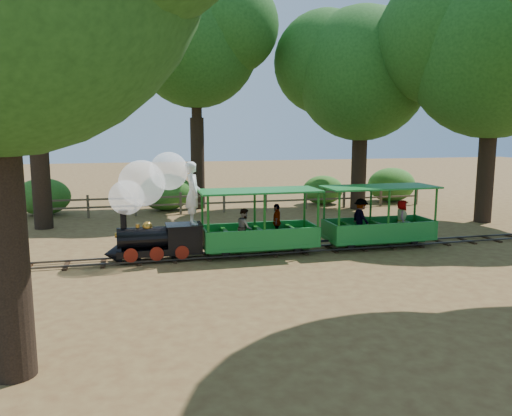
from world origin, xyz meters
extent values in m
plane|color=olive|center=(0.00, 0.00, 0.00)|extent=(90.00, 90.00, 0.00)
cube|color=#3F3D3A|center=(0.00, -0.30, 0.08)|extent=(22.00, 0.05, 0.05)
cube|color=#3F3D3A|center=(0.00, 0.30, 0.08)|extent=(22.00, 0.05, 0.05)
cube|color=#382314|center=(0.00, 0.00, 0.03)|extent=(0.12, 1.00, 0.05)
cube|color=#382314|center=(-5.00, 0.00, 0.03)|extent=(0.12, 1.00, 0.05)
cube|color=#382314|center=(5.00, 0.00, 0.03)|extent=(0.12, 1.00, 0.05)
cube|color=black|center=(-4.40, 0.00, 0.30)|extent=(2.44, 0.78, 0.20)
cylinder|color=black|center=(-4.78, 0.00, 0.71)|extent=(1.55, 0.62, 0.62)
cylinder|color=black|center=(-5.39, 0.00, 1.26)|extent=(0.18, 0.18, 0.49)
sphere|color=#BF862D|center=(-4.73, 0.00, 1.04)|extent=(0.29, 0.29, 0.29)
cylinder|color=#BF862D|center=(-5.01, 0.00, 1.06)|extent=(0.11, 0.11, 0.11)
cube|color=black|center=(-3.68, 0.00, 0.70)|extent=(1.00, 0.78, 0.61)
cube|color=black|center=(-3.68, 0.00, 1.03)|extent=(1.05, 0.84, 0.04)
cone|color=black|center=(-5.73, 0.00, 0.28)|extent=(0.50, 0.71, 0.71)
cylinder|color=#BF862D|center=(-5.59, 0.00, 0.82)|extent=(0.11, 0.16, 0.16)
cylinder|color=maroon|center=(-5.23, -0.40, 0.30)|extent=(0.40, 0.07, 0.40)
cylinder|color=maroon|center=(-5.23, 0.40, 0.30)|extent=(0.40, 0.07, 0.40)
cylinder|color=maroon|center=(-4.51, -0.40, 0.30)|extent=(0.40, 0.07, 0.40)
cylinder|color=maroon|center=(-4.51, 0.40, 0.30)|extent=(0.40, 0.07, 0.40)
cylinder|color=maroon|center=(-3.79, -0.40, 0.30)|extent=(0.40, 0.07, 0.40)
cylinder|color=maroon|center=(-3.79, 0.40, 0.30)|extent=(0.40, 0.07, 0.40)
sphere|color=white|center=(-5.28, 0.05, 1.90)|extent=(1.00, 1.00, 1.00)
sphere|color=white|center=(-4.84, 0.10, 2.28)|extent=(1.33, 1.33, 1.33)
sphere|color=white|center=(-4.06, 0.15, 2.62)|extent=(1.11, 1.11, 1.11)
imported|color=white|center=(-3.39, -0.01, 1.97)|extent=(0.46, 0.68, 1.84)
cube|color=#1A7A2D|center=(-1.37, 0.00, 0.33)|extent=(3.51, 1.34, 0.10)
cube|color=#155F17|center=(-1.37, 0.00, 0.20)|extent=(3.16, 0.52, 0.14)
cube|color=#1A7A2D|center=(-1.37, -0.63, 0.64)|extent=(3.51, 0.06, 0.52)
cube|color=#1A7A2D|center=(-1.37, 0.63, 0.64)|extent=(3.51, 0.06, 0.52)
cube|color=#1A7A2D|center=(-1.37, 0.00, 1.98)|extent=(3.66, 1.50, 0.05)
cylinder|color=#155F17|center=(-3.04, -0.61, 1.15)|extent=(0.07, 0.07, 1.65)
cylinder|color=#155F17|center=(-3.04, 0.61, 1.15)|extent=(0.07, 0.07, 1.65)
cylinder|color=#155F17|center=(0.30, -0.61, 1.15)|extent=(0.07, 0.07, 1.65)
cylinder|color=#155F17|center=(0.30, 0.61, 1.15)|extent=(0.07, 0.07, 1.65)
cube|color=#155F17|center=(-2.42, 0.00, 0.58)|extent=(0.12, 1.13, 0.41)
cube|color=#155F17|center=(-1.37, 0.00, 0.58)|extent=(0.12, 1.13, 0.41)
cube|color=#155F17|center=(-0.32, 0.00, 0.58)|extent=(0.12, 1.13, 0.41)
cylinder|color=black|center=(-2.49, -0.35, 0.24)|extent=(0.29, 0.06, 0.29)
cylinder|color=black|center=(-2.49, 0.35, 0.24)|extent=(0.29, 0.06, 0.29)
cylinder|color=black|center=(-0.25, -0.35, 0.24)|extent=(0.29, 0.06, 0.29)
cylinder|color=black|center=(-0.25, 0.35, 0.24)|extent=(0.29, 0.06, 0.29)
imported|color=gray|center=(-1.92, -0.35, 0.94)|extent=(0.49, 0.60, 1.13)
imported|color=gray|center=(-0.75, 0.25, 0.95)|extent=(0.50, 0.72, 1.14)
cube|color=#1A7A2D|center=(2.65, 0.00, 0.33)|extent=(3.51, 1.34, 0.10)
cube|color=#155F17|center=(2.65, 0.00, 0.20)|extent=(3.16, 0.52, 0.14)
cube|color=#1A7A2D|center=(2.65, -0.63, 0.64)|extent=(3.51, 0.06, 0.52)
cube|color=#1A7A2D|center=(2.65, 0.63, 0.64)|extent=(3.51, 0.06, 0.52)
cube|color=#1A7A2D|center=(2.65, 0.00, 1.98)|extent=(3.66, 1.50, 0.05)
cylinder|color=#155F17|center=(0.98, -0.61, 1.15)|extent=(0.07, 0.07, 1.65)
cylinder|color=#155F17|center=(0.98, 0.61, 1.15)|extent=(0.07, 0.07, 1.65)
cylinder|color=#155F17|center=(4.32, -0.61, 1.15)|extent=(0.07, 0.07, 1.65)
cylinder|color=#155F17|center=(4.32, 0.61, 1.15)|extent=(0.07, 0.07, 1.65)
cube|color=#155F17|center=(1.60, 0.00, 0.58)|extent=(0.12, 1.13, 0.41)
cube|color=#155F17|center=(2.65, 0.00, 0.58)|extent=(0.12, 1.13, 0.41)
cube|color=#155F17|center=(3.71, 0.00, 0.58)|extent=(0.12, 1.13, 0.41)
cylinder|color=black|center=(1.53, -0.35, 0.24)|extent=(0.29, 0.06, 0.29)
cylinder|color=black|center=(1.53, 0.35, 0.24)|extent=(0.29, 0.06, 0.29)
cylinder|color=black|center=(3.78, -0.35, 0.24)|extent=(0.29, 0.06, 0.29)
cylinder|color=black|center=(3.78, 0.35, 0.24)|extent=(0.29, 0.06, 0.29)
imported|color=gray|center=(2.04, 0.07, 0.99)|extent=(0.56, 0.85, 1.23)
imported|color=gray|center=(3.43, -0.07, 0.96)|extent=(0.58, 0.67, 1.15)
cylinder|color=#2D2116|center=(-8.50, 6.00, 2.00)|extent=(0.70, 0.70, 3.99)
cylinder|color=#2D2116|center=(-8.50, 6.00, 5.14)|extent=(0.52, 0.53, 2.28)
sphere|color=#1C4916|center=(-8.50, 6.00, 7.14)|extent=(5.74, 5.74, 5.74)
sphere|color=#1C4916|center=(-7.07, 5.14, 7.85)|extent=(4.30, 4.30, 4.30)
cylinder|color=#2D2116|center=(-2.00, 9.50, 2.18)|extent=(0.66, 0.66, 4.36)
cylinder|color=#2D2116|center=(-2.00, 9.50, 5.61)|extent=(0.50, 0.50, 2.49)
sphere|color=#1C4916|center=(-2.00, 9.50, 7.74)|extent=(5.90, 5.90, 5.90)
sphere|color=#1C4916|center=(-0.53, 8.62, 8.47)|extent=(4.42, 4.42, 4.42)
sphere|color=#1C4916|center=(-3.33, 10.53, 8.33)|extent=(4.72, 4.72, 4.72)
cylinder|color=#2D2116|center=(5.50, 7.50, 1.73)|extent=(0.72, 0.72, 3.45)
cylinder|color=#2D2116|center=(5.50, 7.50, 4.44)|extent=(0.54, 0.54, 1.97)
sphere|color=#1C4916|center=(5.50, 7.50, 6.35)|extent=(6.18, 6.18, 6.18)
sphere|color=#1C4916|center=(7.05, 6.57, 7.13)|extent=(4.64, 4.64, 4.64)
sphere|color=#1C4916|center=(4.11, 8.58, 6.97)|extent=(4.95, 4.95, 4.95)
cylinder|color=#2D2116|center=(9.00, 3.00, 1.84)|extent=(0.68, 0.68, 3.69)
cylinder|color=#2D2116|center=(9.00, 3.00, 4.74)|extent=(0.51, 0.51, 2.11)
sphere|color=#1C4916|center=(9.00, 3.00, 6.81)|extent=(6.75, 6.75, 6.75)
sphere|color=#1C4916|center=(7.48, 4.18, 7.48)|extent=(5.40, 5.40, 5.40)
cylinder|color=#2D2116|center=(-7.00, -6.50, 1.80)|extent=(0.64, 0.64, 3.59)
cube|color=brown|center=(-9.00, 8.00, 0.50)|extent=(0.10, 0.10, 1.00)
cube|color=brown|center=(-7.00, 8.00, 0.50)|extent=(0.10, 0.10, 1.00)
cube|color=brown|center=(-5.00, 8.00, 0.50)|extent=(0.10, 0.10, 1.00)
cube|color=brown|center=(-3.00, 8.00, 0.50)|extent=(0.10, 0.10, 1.00)
cube|color=brown|center=(-1.00, 8.00, 0.50)|extent=(0.10, 0.10, 1.00)
cube|color=brown|center=(1.00, 8.00, 0.50)|extent=(0.10, 0.10, 1.00)
cube|color=brown|center=(3.00, 8.00, 0.50)|extent=(0.10, 0.10, 1.00)
cube|color=brown|center=(5.00, 8.00, 0.50)|extent=(0.10, 0.10, 1.00)
cube|color=brown|center=(7.00, 8.00, 0.50)|extent=(0.10, 0.10, 1.00)
cube|color=brown|center=(9.00, 8.00, 0.50)|extent=(0.10, 0.10, 1.00)
cube|color=brown|center=(0.00, 8.00, 0.80)|extent=(18.00, 0.06, 0.08)
cube|color=brown|center=(0.00, 8.00, 0.45)|extent=(18.00, 0.06, 0.08)
ellipsoid|color=#2D6B1E|center=(-9.00, 9.30, 0.83)|extent=(2.39, 1.84, 1.65)
ellipsoid|color=#2D6B1E|center=(-3.56, 9.30, 0.87)|extent=(2.51, 1.93, 1.74)
ellipsoid|color=#2D6B1E|center=(4.40, 9.30, 0.73)|extent=(2.12, 1.63, 1.47)
ellipsoid|color=#2D6B1E|center=(8.29, 9.30, 0.90)|extent=(2.60, 2.00, 1.80)
camera|label=1|loc=(-5.13, -14.52, 3.83)|focal=35.00mm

